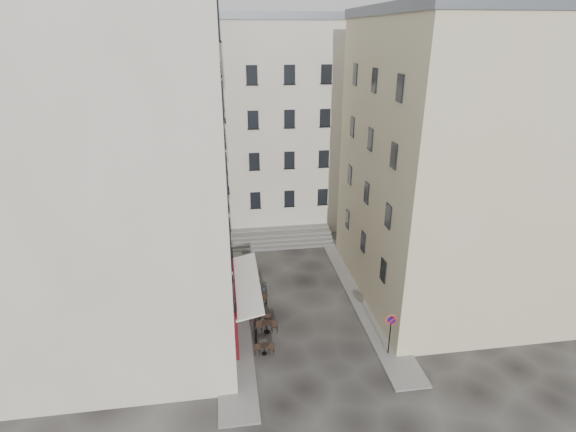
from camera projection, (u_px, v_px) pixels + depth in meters
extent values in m
plane|color=black|center=(307.00, 328.00, 28.02)|extent=(90.00, 90.00, 0.00)
cube|color=slate|center=(232.00, 298.00, 31.05)|extent=(2.00, 22.00, 0.12)
cube|color=slate|center=(362.00, 296.00, 31.35)|extent=(2.00, 18.00, 0.12)
cube|color=#BEB1A2|center=(119.00, 167.00, 25.54)|extent=(12.00, 16.00, 20.00)
cube|color=#C5BB92|center=(457.00, 167.00, 29.22)|extent=(12.00, 14.00, 18.00)
cube|color=slate|center=(481.00, 10.00, 25.69)|extent=(12.20, 14.20, 0.60)
cube|color=#BEB1A2|center=(260.00, 126.00, 41.85)|extent=(18.00, 10.00, 18.00)
cube|color=slate|center=(258.00, 17.00, 38.32)|extent=(18.20, 10.20, 0.60)
cube|color=#44090E|center=(234.00, 301.00, 27.67)|extent=(0.25, 7.00, 3.50)
cube|color=black|center=(235.00, 306.00, 27.81)|extent=(0.06, 3.85, 2.00)
cube|color=white|center=(246.00, 283.00, 27.32)|extent=(1.58, 7.30, 0.41)
cube|color=#5E5C59|center=(281.00, 244.00, 38.87)|extent=(9.00, 1.80, 0.20)
cube|color=#5E5C59|center=(281.00, 240.00, 39.20)|extent=(9.00, 1.80, 0.20)
cube|color=#5E5C59|center=(280.00, 236.00, 39.54)|extent=(9.00, 1.80, 0.20)
cube|color=#5E5C59|center=(279.00, 232.00, 39.88)|extent=(9.00, 1.80, 0.20)
cylinder|color=black|center=(256.00, 337.00, 26.49)|extent=(0.10, 0.10, 0.90)
sphere|color=black|center=(256.00, 330.00, 26.31)|extent=(0.12, 0.12, 0.12)
cylinder|color=black|center=(252.00, 304.00, 29.69)|extent=(0.10, 0.10, 0.90)
sphere|color=black|center=(251.00, 298.00, 29.52)|extent=(0.12, 0.12, 0.12)
cylinder|color=black|center=(248.00, 278.00, 32.90)|extent=(0.10, 0.10, 0.90)
sphere|color=black|center=(248.00, 272.00, 32.72)|extent=(0.12, 0.12, 0.12)
cylinder|color=black|center=(390.00, 336.00, 25.20)|extent=(0.07, 0.07, 2.65)
cylinder|color=red|center=(391.00, 320.00, 24.79)|extent=(0.61, 0.08, 0.61)
cylinder|color=#120B67|center=(392.00, 320.00, 24.77)|extent=(0.45, 0.07, 0.45)
cube|color=red|center=(392.00, 320.00, 24.75)|extent=(0.36, 0.05, 0.36)
cylinder|color=black|center=(264.00, 353.00, 25.71)|extent=(0.32, 0.32, 0.02)
cylinder|color=black|center=(264.00, 349.00, 25.60)|extent=(0.04, 0.04, 0.62)
cylinder|color=black|center=(264.00, 345.00, 25.49)|extent=(0.53, 0.53, 0.04)
cube|color=black|center=(271.00, 348.00, 25.63)|extent=(0.34, 0.34, 0.80)
cube|color=black|center=(257.00, 348.00, 25.61)|extent=(0.34, 0.34, 0.80)
cylinder|color=black|center=(267.00, 332.00, 27.55)|extent=(0.38, 0.38, 0.02)
cylinder|color=black|center=(267.00, 327.00, 27.42)|extent=(0.05, 0.05, 0.73)
cylinder|color=black|center=(267.00, 322.00, 27.29)|extent=(0.63, 0.63, 0.04)
cube|color=black|center=(274.00, 326.00, 27.47)|extent=(0.40, 0.40, 0.94)
cube|color=black|center=(259.00, 326.00, 27.43)|extent=(0.40, 0.40, 0.94)
cylinder|color=black|center=(260.00, 325.00, 28.21)|extent=(0.38, 0.38, 0.02)
cylinder|color=black|center=(260.00, 320.00, 28.08)|extent=(0.05, 0.05, 0.73)
cylinder|color=black|center=(260.00, 316.00, 27.95)|extent=(0.63, 0.63, 0.04)
cube|color=black|center=(267.00, 319.00, 28.12)|extent=(0.40, 0.40, 0.94)
cube|color=black|center=(252.00, 319.00, 28.09)|extent=(0.40, 0.40, 0.94)
cylinder|color=black|center=(258.00, 304.00, 30.39)|extent=(0.36, 0.36, 0.02)
cylinder|color=black|center=(257.00, 300.00, 30.26)|extent=(0.05, 0.05, 0.70)
cylinder|color=black|center=(257.00, 296.00, 30.14)|extent=(0.60, 0.60, 0.04)
cube|color=black|center=(264.00, 298.00, 30.31)|extent=(0.38, 0.38, 0.91)
cube|color=black|center=(251.00, 299.00, 30.28)|extent=(0.38, 0.38, 0.91)
cylinder|color=black|center=(250.00, 292.00, 31.75)|extent=(0.40, 0.40, 0.02)
cylinder|color=black|center=(250.00, 288.00, 31.61)|extent=(0.06, 0.06, 0.78)
cylinder|color=black|center=(250.00, 283.00, 31.48)|extent=(0.67, 0.67, 0.04)
cube|color=black|center=(257.00, 286.00, 31.66)|extent=(0.43, 0.43, 1.01)
cube|color=black|center=(243.00, 287.00, 31.63)|extent=(0.43, 0.43, 1.01)
imported|color=black|center=(264.00, 293.00, 30.19)|extent=(0.73, 0.62, 1.69)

